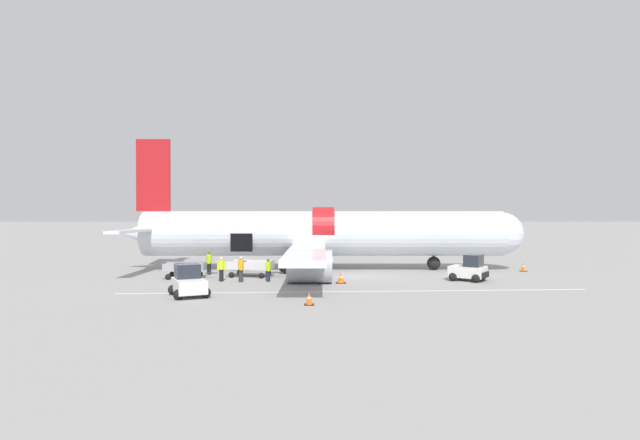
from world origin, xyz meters
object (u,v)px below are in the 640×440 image
object	(u,v)px
baggage_cart_queued	(187,270)
ground_crew_marshal	(269,269)
ground_crew_loader_b	(210,262)
ground_crew_driver	(302,262)
baggage_tug_lead	(471,270)
ground_crew_helper	(223,268)
baggage_cart_loading	(253,269)
baggage_tug_mid	(190,283)
ground_crew_supervisor	(291,264)
ground_crew_loader_a	(242,268)
airplane	(319,235)

from	to	relation	value
baggage_cart_queued	ground_crew_marshal	distance (m)	6.27
ground_crew_loader_b	ground_crew_driver	world-z (taller)	ground_crew_driver
baggage_tug_lead	ground_crew_helper	distance (m)	16.75
baggage_cart_loading	ground_crew_driver	distance (m)	3.73
baggage_tug_mid	ground_crew_helper	xyz separation A→B (m)	(0.63, 5.93, 0.12)
baggage_tug_lead	baggage_cart_queued	bearing A→B (deg)	176.24
baggage_cart_loading	ground_crew_helper	size ratio (longest dim) A/B	2.54
baggage_cart_loading	ground_crew_supervisor	distance (m)	2.81
ground_crew_loader_a	baggage_cart_queued	bearing A→B (deg)	155.20
baggage_tug_mid	ground_crew_loader_b	size ratio (longest dim) A/B	1.81
baggage_tug_lead	baggage_cart_queued	xyz separation A→B (m)	(-19.60, 1.29, -0.16)
airplane	baggage_tug_lead	bearing A→B (deg)	-32.47
baggage_cart_queued	ground_crew_loader_b	bearing A→B (deg)	60.65
baggage_tug_mid	ground_crew_helper	world-z (taller)	baggage_tug_mid
airplane	baggage_cart_loading	world-z (taller)	airplane
baggage_tug_mid	ground_crew_marshal	bearing A→B (deg)	56.80
ground_crew_driver	ground_crew_helper	distance (m)	6.39
airplane	ground_crew_driver	size ratio (longest dim) A/B	17.88
airplane	ground_crew_marshal	size ratio (longest dim) A/B	21.18
baggage_cart_queued	ground_crew_loader_a	world-z (taller)	ground_crew_loader_a
baggage_cart_queued	ground_crew_helper	world-z (taller)	ground_crew_helper
ground_crew_supervisor	ground_crew_marshal	bearing A→B (deg)	-117.39
ground_crew_loader_a	ground_crew_loader_b	xyz separation A→B (m)	(-3.02, 4.09, 0.01)
ground_crew_supervisor	ground_crew_marshal	world-z (taller)	ground_crew_supervisor
airplane	baggage_cart_loading	size ratio (longest dim) A/B	7.84
airplane	ground_crew_helper	bearing A→B (deg)	-133.18
ground_crew_helper	ground_crew_loader_b	bearing A→B (deg)	113.87
ground_crew_driver	baggage_tug_lead	bearing A→B (deg)	-16.39
airplane	ground_crew_driver	xyz separation A→B (m)	(-1.26, -3.15, -1.88)
baggage_cart_queued	ground_crew_loader_a	xyz separation A→B (m)	(4.22, -1.95, 0.32)
ground_crew_driver	ground_crew_helper	size ratio (longest dim) A/B	1.11
baggage_tug_mid	ground_crew_supervisor	xyz separation A→B (m)	(5.08, 8.28, 0.22)
airplane	ground_crew_loader_a	distance (m)	9.04
baggage_tug_lead	ground_crew_supervisor	world-z (taller)	ground_crew_supervisor
ground_crew_loader_a	ground_crew_loader_b	world-z (taller)	ground_crew_loader_b
baggage_cart_loading	ground_crew_driver	bearing A→B (deg)	18.44
ground_crew_helper	ground_crew_loader_a	bearing A→B (deg)	-13.91
ground_crew_helper	ground_crew_marshal	world-z (taller)	ground_crew_helper
baggage_tug_mid	ground_crew_helper	distance (m)	5.97
baggage_cart_queued	ground_crew_supervisor	size ratio (longest dim) A/B	2.07
baggage_tug_lead	ground_crew_loader_a	world-z (taller)	baggage_tug_lead
ground_crew_loader_b	ground_crew_supervisor	xyz separation A→B (m)	(6.11, -1.40, 0.04)
baggage_cart_queued	ground_crew_marshal	world-z (taller)	ground_crew_marshal
baggage_cart_loading	ground_crew_helper	bearing A→B (deg)	-123.26
airplane	ground_crew_loader_a	xyz separation A→B (m)	(-5.09, -7.21, -1.93)
ground_crew_driver	ground_crew_marshal	distance (m)	4.37
baggage_cart_queued	ground_crew_loader_b	distance (m)	2.47
baggage_tug_mid	ground_crew_loader_a	world-z (taller)	baggage_tug_mid
airplane	ground_crew_supervisor	xyz separation A→B (m)	(-2.00, -4.53, -1.88)
baggage_cart_queued	ground_crew_loader_b	world-z (taller)	ground_crew_loader_b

